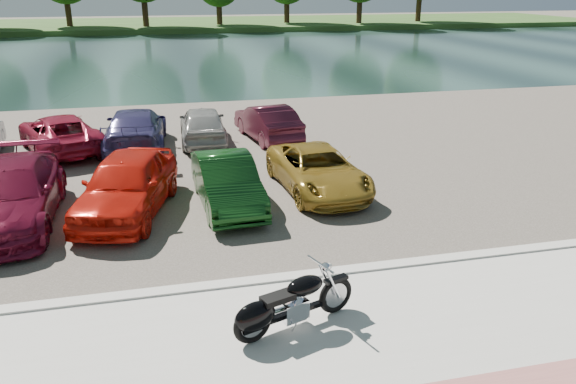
{
  "coord_description": "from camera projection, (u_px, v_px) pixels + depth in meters",
  "views": [
    {
      "loc": [
        -2.62,
        -7.47,
        5.53
      ],
      "look_at": [
        0.12,
        4.06,
        1.1
      ],
      "focal_mm": 35.0,
      "sensor_mm": 36.0,
      "label": 1
    }
  ],
  "objects": [
    {
      "name": "promenade",
      "position": [
        358.0,
        374.0,
        8.39
      ],
      "size": [
        60.0,
        6.0,
        0.1
      ],
      "primitive_type": "cube",
      "color": "beige",
      "rests_on": "ground"
    },
    {
      "name": "car_13",
      "position": [
        267.0,
        122.0,
        20.75
      ],
      "size": [
        2.01,
        4.13,
        1.3
      ],
      "primitive_type": "imported",
      "rotation": [
        0.0,
        0.0,
        3.31
      ],
      "color": "#42111F",
      "rests_on": "parking_lot"
    },
    {
      "name": "car_10",
      "position": [
        60.0,
        133.0,
        19.25
      ],
      "size": [
        3.58,
        5.09,
        1.29
      ],
      "primitive_type": "imported",
      "rotation": [
        0.0,
        0.0,
        3.49
      ],
      "color": "maroon",
      "rests_on": "parking_lot"
    },
    {
      "name": "far_bank",
      "position": [
        170.0,
        24.0,
        74.83
      ],
      "size": [
        120.0,
        24.0,
        0.6
      ],
      "primitive_type": "cube",
      "color": "#244418",
      "rests_on": "ground"
    },
    {
      "name": "parking_lot",
      "position": [
        238.0,
        153.0,
        19.33
      ],
      "size": [
        60.0,
        18.0,
        0.04
      ],
      "primitive_type": "cube",
      "color": "#464239",
      "rests_on": "ground"
    },
    {
      "name": "car_3",
      "position": [
        11.0,
        194.0,
        13.44
      ],
      "size": [
        2.12,
        5.1,
        1.47
      ],
      "primitive_type": "imported",
      "rotation": [
        0.0,
        0.0,
        0.01
      ],
      "color": "maroon",
      "rests_on": "parking_lot"
    },
    {
      "name": "car_6",
      "position": [
        318.0,
        170.0,
        15.6
      ],
      "size": [
        2.29,
        4.49,
        1.21
      ],
      "primitive_type": "imported",
      "rotation": [
        0.0,
        0.0,
        0.06
      ],
      "color": "olive",
      "rests_on": "parking_lot"
    },
    {
      "name": "car_12",
      "position": [
        203.0,
        125.0,
        20.29
      ],
      "size": [
        1.76,
        4.04,
        1.36
      ],
      "primitive_type": "imported",
      "rotation": [
        0.0,
        0.0,
        3.1
      ],
      "color": "#9C9B97",
      "rests_on": "parking_lot"
    },
    {
      "name": "car_4",
      "position": [
        127.0,
        184.0,
        14.01
      ],
      "size": [
        2.95,
        4.85,
        1.54
      ],
      "primitive_type": "imported",
      "rotation": [
        0.0,
        0.0,
        -0.27
      ],
      "color": "red",
      "rests_on": "parking_lot"
    },
    {
      "name": "car_5",
      "position": [
        227.0,
        182.0,
        14.5
      ],
      "size": [
        1.59,
        4.07,
        1.32
      ],
      "primitive_type": "imported",
      "rotation": [
        0.0,
        0.0,
        0.05
      ],
      "color": "#0F3812",
      "rests_on": "parking_lot"
    },
    {
      "name": "river",
      "position": [
        185.0,
        55.0,
        45.77
      ],
      "size": [
        120.0,
        40.0,
        0.0
      ],
      "primitive_type": "cube",
      "color": "#172A28",
      "rests_on": "ground"
    },
    {
      "name": "motorcycle",
      "position": [
        284.0,
        306.0,
        9.19
      ],
      "size": [
        2.25,
        1.05,
        1.05
      ],
      "rotation": [
        0.0,
        0.0,
        0.33
      ],
      "color": "black",
      "rests_on": "promenade"
    },
    {
      "name": "car_11",
      "position": [
        136.0,
        129.0,
        19.53
      ],
      "size": [
        2.25,
        5.01,
        1.43
      ],
      "primitive_type": "imported",
      "rotation": [
        0.0,
        0.0,
        3.09
      ],
      "color": "navy",
      "rests_on": "parking_lot"
    },
    {
      "name": "ground",
      "position": [
        337.0,
        338.0,
        9.32
      ],
      "size": [
        200.0,
        200.0,
        0.0
      ],
      "primitive_type": "plane",
      "color": "#595447",
      "rests_on": "ground"
    },
    {
      "name": "kerb",
      "position": [
        306.0,
        277.0,
        11.11
      ],
      "size": [
        60.0,
        0.3,
        0.14
      ],
      "primitive_type": "cube",
      "color": "beige",
      "rests_on": "ground"
    }
  ]
}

